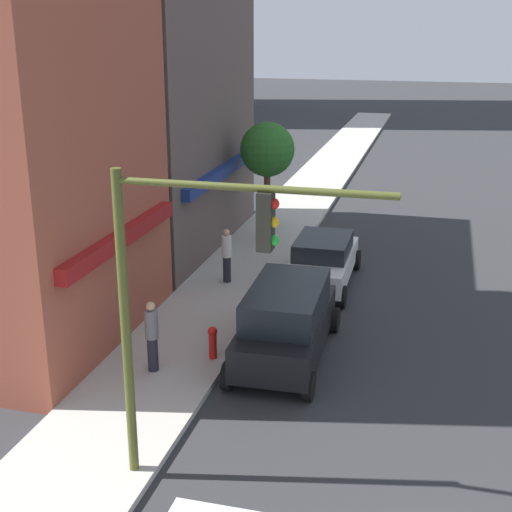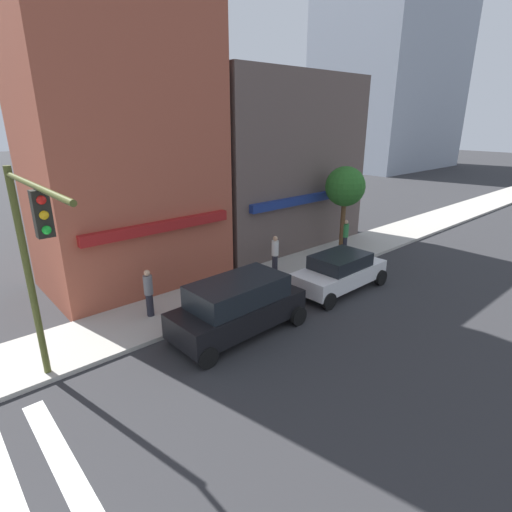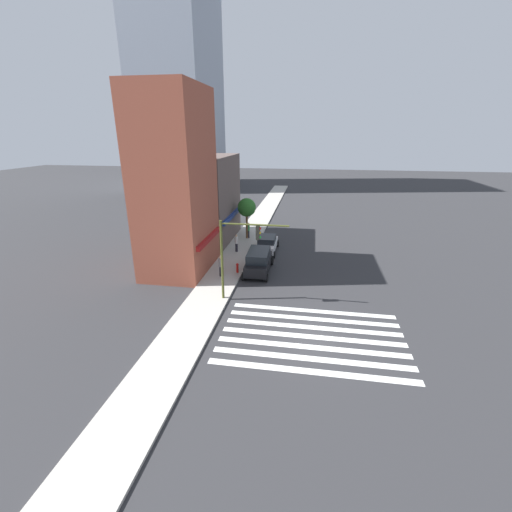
# 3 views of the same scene
# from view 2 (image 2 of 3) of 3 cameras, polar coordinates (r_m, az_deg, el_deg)

# --- Properties ---
(storefront_row) EXTENTS (17.08, 5.30, 14.90)m
(storefront_row) POSITION_cam_2_polar(r_m,az_deg,el_deg) (19.59, -7.66, 16.63)
(storefront_row) COLOR #9E4C38
(storefront_row) RESTS_ON ground_plane
(traffic_signal) EXTENTS (0.32, 4.69, 5.89)m
(traffic_signal) POSITION_cam_2_polar(r_m,az_deg,el_deg) (10.60, -29.22, 0.69)
(traffic_signal) COLOR #474C1E
(traffic_signal) RESTS_ON ground_plane
(suv_black) EXTENTS (4.75, 2.12, 1.94)m
(suv_black) POSITION_cam_2_polar(r_m,az_deg,el_deg) (13.42, -2.57, -7.09)
(suv_black) COLOR black
(suv_black) RESTS_ON ground_plane
(sedan_white) EXTENTS (4.42, 2.02, 1.59)m
(sedan_white) POSITION_cam_2_polar(r_m,az_deg,el_deg) (17.19, 11.85, -2.14)
(sedan_white) COLOR white
(sedan_white) RESTS_ON ground_plane
(pedestrian_grey_coat) EXTENTS (0.32, 0.32, 1.77)m
(pedestrian_grey_coat) POSITION_cam_2_polar(r_m,az_deg,el_deg) (14.79, -15.08, -5.01)
(pedestrian_grey_coat) COLOR #23232D
(pedestrian_grey_coat) RESTS_ON sidewalk_left
(pedestrian_white_shirt) EXTENTS (0.32, 0.32, 1.77)m
(pedestrian_white_shirt) POSITION_cam_2_polar(r_m,az_deg,el_deg) (18.26, 2.73, 0.31)
(pedestrian_white_shirt) COLOR #23232D
(pedestrian_white_shirt) RESTS_ON sidewalk_left
(pedestrian_green_top) EXTENTS (0.32, 0.32, 1.77)m
(pedestrian_green_top) POSITION_cam_2_polar(r_m,az_deg,el_deg) (21.63, 12.62, 2.87)
(pedestrian_green_top) COLOR #23232D
(pedestrian_green_top) RESTS_ON sidewalk_left
(fire_hydrant) EXTENTS (0.24, 0.24, 0.84)m
(fire_hydrant) POSITION_cam_2_polar(r_m,az_deg,el_deg) (14.46, -9.24, -7.16)
(fire_hydrant) COLOR red
(fire_hydrant) RESTS_ON sidewalk_left
(street_tree) EXTENTS (2.03, 2.03, 4.53)m
(street_tree) POSITION_cam_2_polar(r_m,az_deg,el_deg) (21.07, 12.62, 9.57)
(street_tree) COLOR brown
(street_tree) RESTS_ON sidewalk_left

